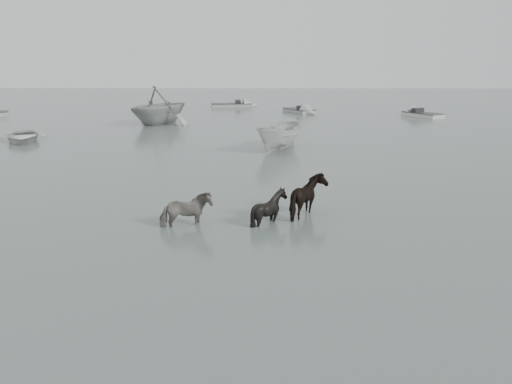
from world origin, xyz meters
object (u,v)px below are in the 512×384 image
pony_pinto (186,205)px  pony_black (269,200)px  pony_dark (309,193)px  rowboat_lead (22,135)px

pony_pinto → pony_black: pony_black is taller
pony_dark → rowboat_lead: (-17.01, 15.06, -0.36)m
pony_pinto → rowboat_lead: pony_pinto is taller
pony_pinto → pony_dark: pony_dark is taller
pony_pinto → pony_black: size_ratio=1.13×
pony_dark → pony_black: 1.53m
pony_black → rowboat_lead: (-15.64, 15.72, -0.30)m
pony_pinto → rowboat_lead: 20.77m
pony_dark → rowboat_lead: bearing=52.2°
pony_dark → pony_black: size_ratio=1.09×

